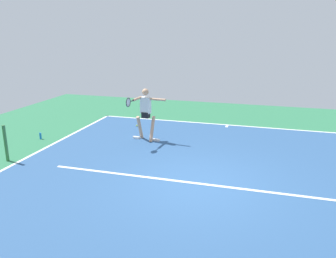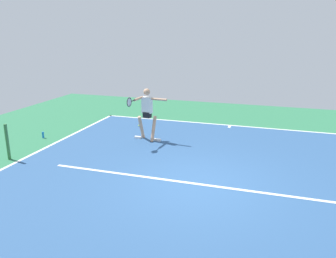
# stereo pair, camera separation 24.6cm
# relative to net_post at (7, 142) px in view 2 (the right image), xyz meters

# --- Properties ---
(ground_plane) EXTENTS (20.06, 20.06, 0.00)m
(ground_plane) POSITION_rel_net_post_xyz_m (-5.62, 0.00, -0.54)
(ground_plane) COLOR #2D754C
(court_surface) EXTENTS (10.65, 11.61, 0.00)m
(court_surface) POSITION_rel_net_post_xyz_m (-5.62, 0.00, -0.53)
(court_surface) COLOR #2D5484
(court_surface) RESTS_ON ground_plane
(court_line_baseline_near) EXTENTS (10.65, 0.10, 0.01)m
(court_line_baseline_near) POSITION_rel_net_post_xyz_m (-5.62, -5.76, -0.53)
(court_line_baseline_near) COLOR white
(court_line_baseline_near) RESTS_ON ground_plane
(court_line_sideline_right) EXTENTS (0.10, 11.61, 0.01)m
(court_line_sideline_right) POSITION_rel_net_post_xyz_m (-0.35, 0.00, -0.53)
(court_line_sideline_right) COLOR white
(court_line_sideline_right) RESTS_ON ground_plane
(court_line_service) EXTENTS (7.98, 0.10, 0.01)m
(court_line_service) POSITION_rel_net_post_xyz_m (-5.62, -0.04, -0.53)
(court_line_service) COLOR white
(court_line_service) RESTS_ON ground_plane
(court_line_centre_mark) EXTENTS (0.10, 0.30, 0.01)m
(court_line_centre_mark) POSITION_rel_net_post_xyz_m (-5.62, -5.56, -0.53)
(court_line_centre_mark) COLOR white
(court_line_centre_mark) RESTS_ON ground_plane
(net_post) EXTENTS (0.09, 0.09, 1.07)m
(net_post) POSITION_rel_net_post_xyz_m (0.00, 0.00, 0.00)
(net_post) COLOR #38753D
(net_post) RESTS_ON ground_plane
(tennis_player) EXTENTS (1.22, 1.26, 1.80)m
(tennis_player) POSITION_rel_net_post_xyz_m (-3.17, -2.98, 0.49)
(tennis_player) COLOR tan
(tennis_player) RESTS_ON ground_plane
(tennis_ball_centre_court) EXTENTS (0.07, 0.07, 0.07)m
(tennis_ball_centre_court) POSITION_rel_net_post_xyz_m (-2.22, -4.53, -0.50)
(tennis_ball_centre_court) COLOR #C6E53D
(tennis_ball_centre_court) RESTS_ON ground_plane
(water_bottle) EXTENTS (0.07, 0.07, 0.22)m
(water_bottle) POSITION_rel_net_post_xyz_m (0.39, -2.06, -0.43)
(water_bottle) COLOR blue
(water_bottle) RESTS_ON ground_plane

